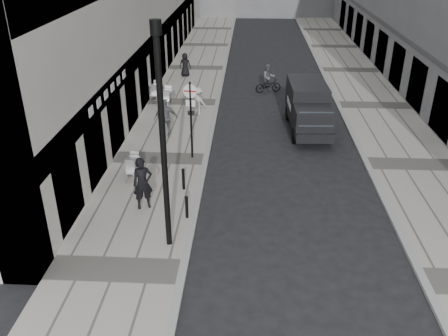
# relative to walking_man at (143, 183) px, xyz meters

# --- Properties ---
(sidewalk) EXTENTS (4.00, 60.00, 0.12)m
(sidewalk) POSITION_rel_walking_man_xyz_m (-0.16, 11.78, -1.03)
(sidewalk) COLOR #9C988D
(sidewalk) RESTS_ON ground
(far_sidewalk) EXTENTS (4.00, 60.00, 0.12)m
(far_sidewalk) POSITION_rel_walking_man_xyz_m (10.84, 11.78, -1.03)
(far_sidewalk) COLOR #9C988D
(far_sidewalk) RESTS_ON ground
(walking_man) EXTENTS (0.83, 0.71, 1.94)m
(walking_man) POSITION_rel_walking_man_xyz_m (0.00, 0.00, 0.00)
(walking_man) COLOR black
(walking_man) RESTS_ON sidewalk
(sign_post) EXTENTS (0.59, 0.13, 3.42)m
(sign_post) POSITION_rel_walking_man_xyz_m (1.24, 4.28, 1.22)
(sign_post) COLOR black
(sign_post) RESTS_ON sidewalk
(lamppost) EXTENTS (0.31, 0.31, 6.95)m
(lamppost) POSITION_rel_walking_man_xyz_m (1.24, -2.16, 2.90)
(lamppost) COLOR black
(lamppost) RESTS_ON sidewalk
(bollard_near) EXTENTS (0.11, 0.11, 0.80)m
(bollard_near) POSITION_rel_walking_man_xyz_m (1.62, -0.61, -0.57)
(bollard_near) COLOR black
(bollard_near) RESTS_ON sidewalk
(bollard_far) EXTENTS (0.11, 0.11, 0.83)m
(bollard_far) POSITION_rel_walking_man_xyz_m (1.24, 1.40, -0.56)
(bollard_far) COLOR black
(bollard_far) RESTS_ON sidewalk
(panel_van) EXTENTS (1.97, 4.92, 2.29)m
(panel_van) POSITION_rel_walking_man_xyz_m (6.64, 8.13, 0.20)
(panel_van) COLOR black
(panel_van) RESTS_ON ground
(cyclist) EXTENTS (1.73, 1.04, 1.76)m
(cyclist) POSITION_rel_walking_man_xyz_m (4.86, 14.22, -0.40)
(cyclist) COLOR black
(cyclist) RESTS_ON ground
(pedestrian_a) EXTENTS (1.19, 0.71, 1.89)m
(pedestrian_a) POSITION_rel_walking_man_xyz_m (-0.27, 6.58, -0.03)
(pedestrian_a) COLOR #5E5E63
(pedestrian_a) RESTS_ON sidewalk
(pedestrian_b) EXTENTS (1.13, 1.01, 1.52)m
(pedestrian_b) POSITION_rel_walking_man_xyz_m (0.98, 9.66, -0.21)
(pedestrian_b) COLOR #BCB5AD
(pedestrian_b) RESTS_ON sidewalk
(pedestrian_c) EXTENTS (0.78, 0.51, 1.57)m
(pedestrian_c) POSITION_rel_walking_man_xyz_m (-0.71, 17.14, -0.18)
(pedestrian_c) COLOR black
(pedestrian_c) RESTS_ON sidewalk
(cafe_table_near) EXTENTS (0.68, 1.54, 0.88)m
(cafe_table_near) POSITION_rel_walking_man_xyz_m (-0.96, 2.44, -0.52)
(cafe_table_near) COLOR silver
(cafe_table_near) RESTS_ON sidewalk
(cafe_table_mid) EXTENTS (0.79, 1.78, 1.02)m
(cafe_table_mid) POSITION_rel_walking_man_xyz_m (-0.96, 11.07, -0.46)
(cafe_table_mid) COLOR silver
(cafe_table_mid) RESTS_ON sidewalk
(cafe_table_far) EXTENTS (0.80, 1.81, 1.03)m
(cafe_table_far) POSITION_rel_walking_man_xyz_m (-1.76, 12.04, -0.45)
(cafe_table_far) COLOR silver
(cafe_table_far) RESTS_ON sidewalk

